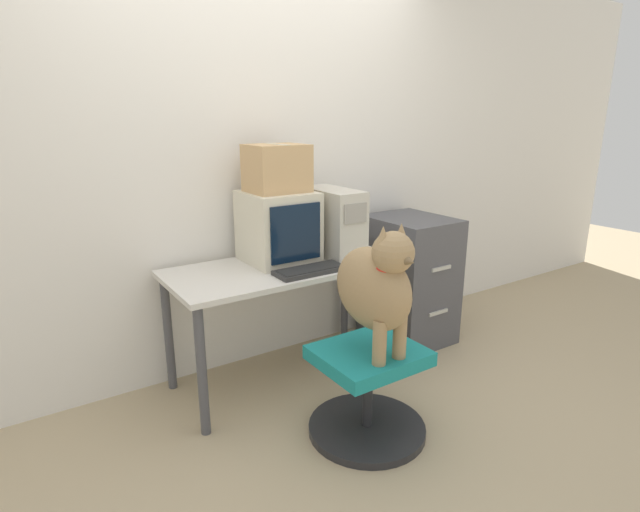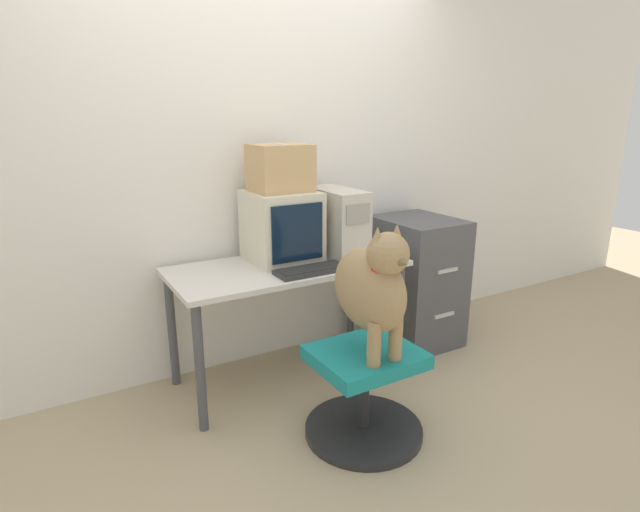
{
  "view_description": "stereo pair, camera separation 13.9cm",
  "coord_description": "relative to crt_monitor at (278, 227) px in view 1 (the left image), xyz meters",
  "views": [
    {
      "loc": [
        -1.37,
        -2.11,
        1.57
      ],
      "look_at": [
        0.04,
        0.0,
        0.85
      ],
      "focal_mm": 28.0,
      "sensor_mm": 36.0,
      "label": 1
    },
    {
      "loc": [
        -1.25,
        -2.18,
        1.57
      ],
      "look_at": [
        0.04,
        0.0,
        0.85
      ],
      "focal_mm": 28.0,
      "sensor_mm": 36.0,
      "label": 2
    }
  ],
  "objects": [
    {
      "name": "pc_tower",
      "position": [
        0.35,
        -0.06,
        -0.0
      ],
      "size": [
        0.21,
        0.47,
        0.41
      ],
      "color": "beige",
      "rests_on": "desk"
    },
    {
      "name": "keyboard",
      "position": [
        0.03,
        -0.3,
        -0.19
      ],
      "size": [
        0.4,
        0.16,
        0.03
      ],
      "color": "#2D2D2D",
      "rests_on": "desk"
    },
    {
      "name": "computer_mouse",
      "position": [
        0.3,
        -0.29,
        -0.19
      ],
      "size": [
        0.06,
        0.04,
        0.03
      ],
      "color": "#333333",
      "rests_on": "desk"
    },
    {
      "name": "crt_monitor",
      "position": [
        0.0,
        0.0,
        0.0
      ],
      "size": [
        0.38,
        0.41,
        0.41
      ],
      "color": "beige",
      "rests_on": "desk"
    },
    {
      "name": "filing_cabinet",
      "position": [
        1.0,
        -0.08,
        -0.49
      ],
      "size": [
        0.48,
        0.59,
        0.89
      ],
      "color": "#4C4C51",
      "rests_on": "ground_plane"
    },
    {
      "name": "wall_back",
      "position": [
        -0.01,
        0.29,
        0.37
      ],
      "size": [
        8.0,
        0.05,
        2.6
      ],
      "color": "white",
      "rests_on": "ground_plane"
    },
    {
      "name": "ground_plane",
      "position": [
        -0.01,
        -0.41,
        -0.93
      ],
      "size": [
        12.0,
        12.0,
        0.0
      ],
      "primitive_type": "plane",
      "color": "tan"
    },
    {
      "name": "dog",
      "position": [
        0.04,
        -0.85,
        -0.12
      ],
      "size": [
        0.23,
        0.5,
        0.65
      ],
      "color": "#9E7F56",
      "rests_on": "office_chair"
    },
    {
      "name": "office_chair",
      "position": [
        0.04,
        -0.81,
        -0.7
      ],
      "size": [
        0.6,
        0.6,
        0.46
      ],
      "color": "#262628",
      "rests_on": "ground_plane"
    },
    {
      "name": "desk",
      "position": [
        -0.01,
        -0.1,
        -0.3
      ],
      "size": [
        1.37,
        0.63,
        0.73
      ],
      "color": "silver",
      "rests_on": "ground_plane"
    },
    {
      "name": "cardboard_box",
      "position": [
        0.0,
        0.0,
        0.34
      ],
      "size": [
        0.32,
        0.28,
        0.27
      ],
      "color": "tan",
      "rests_on": "crt_monitor"
    }
  ]
}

